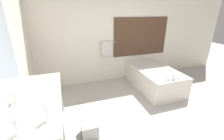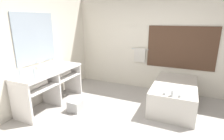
{
  "view_description": "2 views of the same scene",
  "coord_description": "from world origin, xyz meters",
  "px_view_note": "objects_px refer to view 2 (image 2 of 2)",
  "views": [
    {
      "loc": [
        -1.47,
        -1.78,
        1.99
      ],
      "look_at": [
        -0.52,
        1.03,
        0.79
      ],
      "focal_mm": 24.0,
      "sensor_mm": 36.0,
      "label": 1
    },
    {
      "loc": [
        0.96,
        -2.66,
        1.96
      ],
      "look_at": [
        -0.69,
        1.08,
        0.77
      ],
      "focal_mm": 28.0,
      "sensor_mm": 36.0,
      "label": 2
    }
  ],
  "objects_px": {
    "soap_dispenser": "(39,66)",
    "waste_bin": "(75,106)",
    "water_bottle_2": "(34,73)",
    "bathtub": "(174,93)",
    "water_bottle_1": "(20,73)"
  },
  "relations": [
    {
      "from": "soap_dispenser",
      "to": "waste_bin",
      "type": "bearing_deg",
      "value": 0.33
    },
    {
      "from": "water_bottle_1",
      "to": "bathtub",
      "type": "bearing_deg",
      "value": 32.8
    },
    {
      "from": "bathtub",
      "to": "soap_dispenser",
      "type": "xyz_separation_m",
      "value": [
        -2.89,
        -1.15,
        0.64
      ]
    },
    {
      "from": "bathtub",
      "to": "water_bottle_2",
      "type": "distance_m",
      "value": 3.06
    },
    {
      "from": "soap_dispenser",
      "to": "waste_bin",
      "type": "distance_m",
      "value": 1.24
    },
    {
      "from": "waste_bin",
      "to": "water_bottle_1",
      "type": "bearing_deg",
      "value": -141.39
    },
    {
      "from": "soap_dispenser",
      "to": "waste_bin",
      "type": "height_order",
      "value": "soap_dispenser"
    },
    {
      "from": "soap_dispenser",
      "to": "waste_bin",
      "type": "xyz_separation_m",
      "value": [
        0.93,
        0.01,
        -0.82
      ]
    },
    {
      "from": "water_bottle_2",
      "to": "soap_dispenser",
      "type": "bearing_deg",
      "value": 128.04
    },
    {
      "from": "soap_dispenser",
      "to": "waste_bin",
      "type": "relative_size",
      "value": 0.72
    },
    {
      "from": "bathtub",
      "to": "soap_dispenser",
      "type": "height_order",
      "value": "soap_dispenser"
    },
    {
      "from": "water_bottle_1",
      "to": "soap_dispenser",
      "type": "xyz_separation_m",
      "value": [
        -0.14,
        0.62,
        -0.01
      ]
    },
    {
      "from": "water_bottle_1",
      "to": "soap_dispenser",
      "type": "distance_m",
      "value": 0.64
    },
    {
      "from": "water_bottle_2",
      "to": "bathtub",
      "type": "bearing_deg",
      "value": 33.68
    },
    {
      "from": "water_bottle_2",
      "to": "waste_bin",
      "type": "distance_m",
      "value": 1.11
    }
  ]
}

